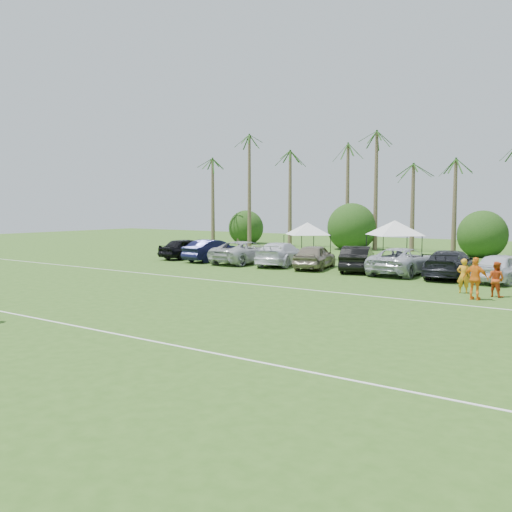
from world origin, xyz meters
The scene contains 25 objects.
field_lines centered at (0.00, 8.00, 0.01)m, with size 80.00×12.10×0.01m.
palm_tree_0 centered at (-22.00, 38.00, 7.48)m, with size 2.40×2.40×8.90m.
palm_tree_1 centered at (-17.00, 38.00, 8.35)m, with size 2.40×2.40×9.90m.
palm_tree_2 centered at (-12.00, 38.00, 9.21)m, with size 2.40×2.40×10.90m.
palm_tree_3 centered at (-8.00, 38.00, 10.06)m, with size 2.40×2.40×11.90m.
palm_tree_4 centered at (-4.00, 38.00, 7.48)m, with size 2.40×2.40×8.90m.
palm_tree_5 centered at (0.00, 38.00, 8.35)m, with size 2.40×2.40×9.90m.
palm_tree_6 centered at (4.00, 38.00, 9.21)m, with size 2.40×2.40×10.90m.
bush_tree_0 centered at (-19.00, 39.00, 1.80)m, with size 4.00×4.00×4.00m.
bush_tree_1 centered at (-6.00, 39.00, 1.80)m, with size 4.00×4.00×4.00m.
bush_tree_2 centered at (6.00, 39.00, 1.80)m, with size 4.00×4.00×4.00m.
sideline_player_a centered at (10.23, 17.37, 0.83)m, with size 0.60×0.40×1.65m, color orange.
sideline_player_b centered at (11.75, 17.10, 0.81)m, with size 0.79×0.61×1.62m, color #CB4616.
sideline_player_c centered at (11.21, 15.72, 0.94)m, with size 1.11×0.46×1.89m, color orange.
canopy_tent_left centered at (-4.55, 27.94, 2.82)m, with size 4.07×4.07×3.30m.
canopy_tent_right centered at (2.57, 27.81, 3.10)m, with size 4.47×4.47×3.62m.
parked_car_0 centered at (-12.24, 22.63, 0.80)m, with size 1.90×4.72×1.61m, color black.
parked_car_1 centered at (-9.34, 22.30, 0.80)m, with size 1.70×4.88×1.61m, color black.
parked_car_2 centered at (-6.45, 22.43, 0.80)m, with size 2.67×5.78×1.61m, color #BABBBE.
parked_car_3 centered at (-3.56, 22.72, 0.80)m, with size 2.25×5.54×1.61m, color white.
parked_car_4 centered at (-0.67, 22.31, 0.80)m, with size 1.90×4.72×1.61m, color gray.
parked_car_5 centered at (2.22, 22.64, 0.80)m, with size 1.70×4.88×1.61m, color black.
parked_car_6 centered at (5.11, 22.81, 0.80)m, with size 2.67×5.78×1.61m, color #B9BBC5.
parked_car_7 centered at (8.00, 22.71, 0.80)m, with size 2.25×5.54×1.61m, color black.
parked_car_8 centered at (10.89, 22.46, 0.80)m, with size 1.90×4.72×1.61m, color silver.
Camera 1 is at (17.84, -10.10, 4.17)m, focal length 40.00 mm.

